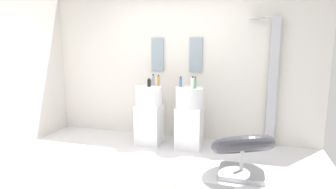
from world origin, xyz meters
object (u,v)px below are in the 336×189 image
pedestal_sink_right (189,116)px  soap_bottle_amber (158,81)px  soap_bottle_black (149,83)px  soap_bottle_white (193,83)px  pedestal_sink_left (149,113)px  soap_bottle_green (195,83)px  soap_bottle_grey (153,80)px  lounge_chair (242,149)px  shower_column (272,80)px  soap_bottle_blue (181,82)px

pedestal_sink_right → soap_bottle_amber: 0.76m
pedestal_sink_right → soap_bottle_black: size_ratio=8.05×
soap_bottle_white → soap_bottle_amber: size_ratio=1.04×
pedestal_sink_left → soap_bottle_green: bearing=-8.7°
soap_bottle_grey → lounge_chair: bearing=-30.9°
soap_bottle_grey → pedestal_sink_right: bearing=-9.0°
soap_bottle_grey → soap_bottle_amber: bearing=-30.9°
pedestal_sink_right → pedestal_sink_left: bearing=180.0°
pedestal_sink_right → soap_bottle_green: bearing=-48.6°
soap_bottle_black → soap_bottle_amber: (0.11, 0.14, 0.02)m
soap_bottle_black → soap_bottle_amber: soap_bottle_amber is taller
pedestal_sink_right → soap_bottle_grey: (-0.64, 0.10, 0.55)m
soap_bottle_amber → soap_bottle_grey: bearing=149.1°
shower_column → soap_bottle_blue: 1.43m
shower_column → lounge_chair: size_ratio=1.97×
lounge_chair → soap_bottle_white: 1.25m
pedestal_sink_left → soap_bottle_blue: bearing=3.4°
pedestal_sink_left → lounge_chair: pedestal_sink_left is taller
soap_bottle_white → soap_bottle_blue: (-0.22, 0.14, -0.01)m
soap_bottle_amber → soap_bottle_black: bearing=-127.8°
pedestal_sink_left → soap_bottle_blue: size_ratio=6.57×
pedestal_sink_left → soap_bottle_green: 0.97m
pedestal_sink_left → lounge_chair: size_ratio=1.03×
pedestal_sink_left → soap_bottle_amber: (0.15, 0.03, 0.55)m
pedestal_sink_right → soap_bottle_white: 0.56m
soap_bottle_grey → soap_bottle_black: size_ratio=1.35×
pedestal_sink_right → soap_bottle_black: soap_bottle_black is taller
lounge_chair → soap_bottle_black: (-1.48, 0.68, 0.69)m
soap_bottle_blue → soap_bottle_amber: bearing=179.7°
soap_bottle_grey → soap_bottle_blue: bearing=-8.2°
lounge_chair → soap_bottle_grey: soap_bottle_grey is taller
shower_column → soap_bottle_white: shower_column is taller
shower_column → soap_bottle_grey: size_ratio=11.36×
soap_bottle_grey → soap_bottle_blue: (0.48, -0.07, -0.01)m
soap_bottle_white → lounge_chair: bearing=-41.1°
pedestal_sink_right → soap_bottle_grey: 0.85m
soap_bottle_blue → pedestal_sink_right: bearing=-11.5°
shower_column → soap_bottle_green: shower_column is taller
pedestal_sink_left → shower_column: size_ratio=0.53×
lounge_chair → soap_bottle_blue: soap_bottle_blue is taller
soap_bottle_white → soap_bottle_amber: (-0.59, 0.14, -0.00)m
soap_bottle_amber → soap_bottle_blue: bearing=-0.3°
pedestal_sink_left → soap_bottle_amber: soap_bottle_amber is taller
soap_bottle_white → soap_bottle_blue: bearing=147.8°
lounge_chair → soap_bottle_green: soap_bottle_green is taller
soap_bottle_grey → soap_bottle_green: size_ratio=0.97×
soap_bottle_black → pedestal_sink_right: bearing=9.7°
pedestal_sink_right → soap_bottle_green: (0.11, -0.12, 0.55)m
soap_bottle_black → soap_bottle_blue: 0.50m
pedestal_sink_left → soap_bottle_green: (0.79, -0.12, 0.55)m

